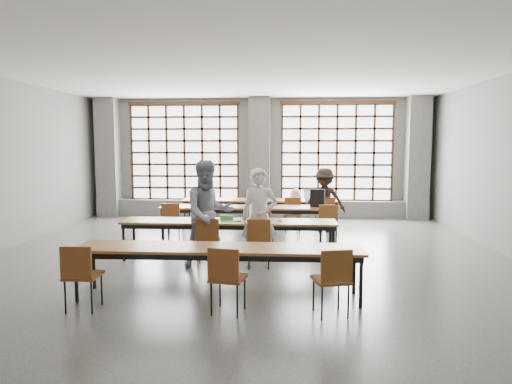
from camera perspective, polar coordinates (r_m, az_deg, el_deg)
floor at (r=8.37m, az=-1.47°, el=-8.91°), size 11.00×11.00×0.00m
ceiling at (r=8.20m, az=-1.54°, el=15.46°), size 11.00×11.00×0.00m
wall_back at (r=13.58m, az=0.51°, el=4.30°), size 10.00×0.00×10.00m
wall_front at (r=2.68m, az=-11.76°, el=-2.76°), size 10.00×0.00×10.00m
column_left at (r=14.26m, az=-17.96°, el=4.09°), size 0.60×0.55×3.50m
column_mid at (r=13.30m, az=0.45°, el=4.27°), size 0.60×0.55×3.50m
column_right at (r=13.81m, az=19.48°, el=3.99°), size 0.60×0.55×3.50m
window_left at (r=13.80m, az=-8.91°, el=4.88°), size 3.32×0.12×3.00m
window_right at (r=13.57m, az=10.06°, el=4.84°), size 3.32×0.12×3.00m
sill_ledge at (r=13.51m, az=0.46°, el=-2.10°), size 9.80×0.35×0.50m
desk_row_a at (r=11.78m, az=0.55°, el=-1.26°), size 4.00×0.70×0.73m
desk_row_b at (r=10.48m, az=-1.06°, el=-2.16°), size 4.00×0.70×0.73m
desk_row_c at (r=8.57m, az=-3.41°, el=-4.01°), size 4.00×0.70×0.73m
desk_row_d at (r=6.43m, az=-4.69°, el=-7.41°), size 4.00×0.70×0.73m
chair_back_left at (r=11.34m, az=-6.70°, el=-2.24°), size 0.43×0.43×0.88m
chair_back_mid at (r=11.16m, az=4.54°, el=-2.34°), size 0.46×0.47×0.88m
chair_back_right at (r=11.21m, az=8.68°, el=-2.36°), size 0.51×0.51×0.88m
chair_mid_left at (r=10.14m, az=-10.43°, el=-3.27°), size 0.43×0.44×0.88m
chair_mid_centre at (r=9.85m, az=0.89°, el=-3.44°), size 0.48×0.49×0.88m
chair_mid_right at (r=9.89m, az=9.05°, el=-3.48°), size 0.48×0.48×0.88m
chair_front_left at (r=8.03m, az=-6.03°, el=-5.65°), size 0.45×0.46×0.88m
chair_front_right at (r=7.93m, az=0.38°, el=-5.76°), size 0.42×0.43×0.88m
chair_near_left at (r=6.34m, az=-21.10°, el=-9.17°), size 0.43×0.43×0.88m
chair_near_mid at (r=5.83m, az=-3.73°, el=-10.10°), size 0.49×0.49×0.88m
chair_near_right at (r=5.82m, az=9.62°, el=-10.20°), size 0.51×0.51×0.88m
student_male at (r=8.00m, az=0.43°, el=-3.23°), size 0.66×0.45×1.74m
student_female at (r=8.08m, az=-5.96°, el=-2.68°), size 1.13×1.03×1.87m
student_back at (r=11.30m, az=8.55°, el=-1.02°), size 1.09×0.73×1.57m
laptop_front at (r=8.61m, az=0.30°, el=-3.09°), size 0.37×0.32×0.26m
laptop_back at (r=11.88m, az=7.00°, el=-0.62°), size 0.44×0.41×0.26m
mouse at (r=8.48m, az=2.97°, el=-3.54°), size 0.11×0.08×0.04m
green_box at (r=8.64m, az=-3.68°, el=-3.19°), size 0.25×0.09×0.09m
phone at (r=8.44m, az=-2.28°, el=-3.65°), size 0.14×0.08×0.01m
paper_sheet_a at (r=10.58m, az=-4.29°, el=-1.74°), size 0.32×0.24×0.00m
paper_sheet_b at (r=10.45m, az=-2.73°, el=-1.83°), size 0.36×0.32×0.00m
paper_sheet_c at (r=10.46m, az=-0.52°, el=-1.81°), size 0.34×0.28×0.00m
backpack at (r=10.49m, az=7.70°, el=-0.75°), size 0.36×0.26×0.40m
plastic_bag at (r=11.79m, az=4.93°, el=-0.25°), size 0.32×0.29×0.29m
red_pouch at (r=6.42m, az=-20.81°, el=-9.31°), size 0.21×0.12×0.06m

